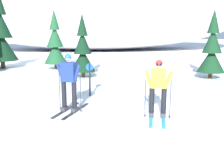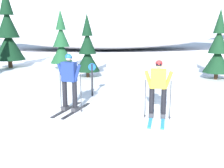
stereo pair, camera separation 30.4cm
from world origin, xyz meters
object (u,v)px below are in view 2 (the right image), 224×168
object	(u,v)px
pine_tree_center_right	(87,51)
pine_tree_far_right	(218,50)
pine_tree_center	(61,44)
trail_marker_post	(92,77)
pine_tree_center_left	(8,34)
skier_navy_jacket	(69,81)
skier_yellow_jacket	(158,88)

from	to	relation	value
pine_tree_center_right	pine_tree_far_right	world-z (taller)	pine_tree_far_right
pine_tree_center	pine_tree_far_right	size ratio (longest dim) A/B	1.07
pine_tree_far_right	trail_marker_post	xyz separation A→B (m)	(-6.48, -2.95, -0.77)
pine_tree_center_right	pine_tree_far_right	distance (m)	6.75
pine_tree_center_left	pine_tree_far_right	size ratio (longest dim) A/B	1.48
pine_tree_far_right	trail_marker_post	bearing A→B (deg)	-155.54
skier_navy_jacket	skier_yellow_jacket	size ratio (longest dim) A/B	1.05
pine_tree_center_left	pine_tree_center_right	bearing A→B (deg)	-38.90
skier_navy_jacket	skier_yellow_jacket	world-z (taller)	skier_navy_jacket
skier_yellow_jacket	trail_marker_post	bearing A→B (deg)	122.78
pine_tree_center	pine_tree_far_right	bearing A→B (deg)	-28.82
pine_tree_far_right	skier_yellow_jacket	bearing A→B (deg)	-128.71
skier_yellow_jacket	pine_tree_center	xyz separation A→B (m)	(-3.66, 10.37, 0.71)
skier_navy_jacket	pine_tree_far_right	bearing A→B (deg)	34.13
pine_tree_far_right	pine_tree_center_right	bearing A→B (deg)	169.47
skier_yellow_jacket	trail_marker_post	distance (m)	3.40
skier_navy_jacket	pine_tree_center_right	size ratio (longest dim) A/B	0.54
pine_tree_center_left	skier_navy_jacket	bearing A→B (deg)	-65.89
trail_marker_post	pine_tree_center_right	bearing A→B (deg)	92.07
pine_tree_center	pine_tree_center_right	bearing A→B (deg)	-63.36
skier_yellow_jacket	pine_tree_center_left	distance (m)	13.42
skier_yellow_jacket	pine_tree_far_right	world-z (taller)	pine_tree_far_right
pine_tree_center_right	pine_tree_far_right	size ratio (longest dim) A/B	0.94
pine_tree_far_right	pine_tree_center	bearing A→B (deg)	151.18
skier_yellow_jacket	pine_tree_center_right	distance (m)	7.33
skier_navy_jacket	pine_tree_far_right	distance (m)	8.74
pine_tree_center_left	trail_marker_post	distance (m)	10.07
pine_tree_far_right	trail_marker_post	size ratio (longest dim) A/B	2.81
skier_navy_jacket	pine_tree_center	world-z (taller)	pine_tree_center
pine_tree_center_left	pine_tree_center	xyz separation A→B (m)	(3.54, -0.87, -0.62)
pine_tree_center_left	pine_tree_center	size ratio (longest dim) A/B	1.38
skier_yellow_jacket	trail_marker_post	world-z (taller)	skier_yellow_jacket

